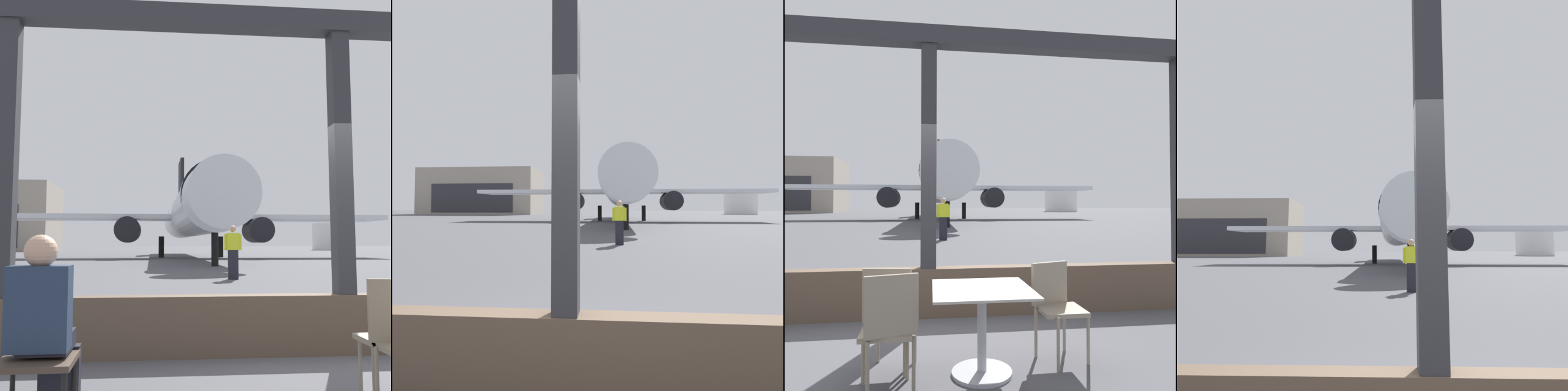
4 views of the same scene
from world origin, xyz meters
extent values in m
plane|color=#4C4C51|center=(0.00, 40.00, 0.00)|extent=(220.00, 220.00, 0.00)
cube|color=brown|center=(0.00, 0.00, 0.31)|extent=(7.43, 0.24, 0.63)
cube|color=#2D2D33|center=(0.00, 0.00, 3.69)|extent=(7.43, 0.24, 0.24)
cube|color=#2D2D33|center=(-3.62, 0.00, 1.78)|extent=(0.20, 0.20, 3.57)
cube|color=#2D2D33|center=(0.00, 0.00, 1.78)|extent=(0.20, 0.20, 3.57)
cube|color=gray|center=(-0.31, -1.56, 0.45)|extent=(0.40, 0.40, 0.04)
cylinder|color=gray|center=(-0.45, -1.37, 0.23)|extent=(0.03, 0.03, 0.45)
cylinder|color=gray|center=(-0.50, -1.71, 0.23)|extent=(0.03, 0.03, 0.45)
cylinder|color=gray|center=(-0.52, -1.78, 0.23)|extent=(0.03, 0.03, 0.46)
cube|color=#47382D|center=(-2.83, -1.83, 0.42)|extent=(0.48, 0.48, 0.04)
cylinder|color=black|center=(-3.04, -1.62, 0.20)|extent=(0.04, 0.04, 0.40)
cylinder|color=black|center=(-2.62, -1.62, 0.20)|extent=(0.04, 0.04, 0.40)
cube|color=black|center=(-2.79, -1.71, 0.52)|extent=(0.32, 0.40, 0.12)
cube|color=black|center=(-2.74, -1.54, 0.23)|extent=(0.28, 0.12, 0.46)
cube|color=#23334C|center=(-2.83, -1.83, 0.76)|extent=(0.40, 0.22, 0.55)
sphere|color=tan|center=(-2.83, -1.83, 1.13)|extent=(0.22, 0.22, 0.22)
cylinder|color=silver|center=(1.09, 33.23, 3.43)|extent=(3.50, 30.44, 3.50)
cone|color=silver|center=(1.09, 16.71, 3.43)|extent=(3.32, 2.60, 3.32)
cylinder|color=black|center=(1.09, 18.61, 3.58)|extent=(3.57, 0.90, 3.57)
cube|color=silver|center=(-6.90, 32.50, 3.13)|extent=(14.22, 4.20, 0.36)
cube|color=silver|center=(9.07, 32.50, 3.13)|extent=(14.22, 4.20, 0.36)
cylinder|color=black|center=(-3.86, 31.10, 2.13)|extent=(1.90, 3.20, 1.90)
cylinder|color=black|center=(6.04, 31.10, 2.13)|extent=(1.90, 3.20, 1.90)
cube|color=black|center=(1.09, 46.94, 7.58)|extent=(0.36, 4.40, 5.20)
cylinder|color=black|center=(1.09, 18.91, 0.84)|extent=(0.36, 0.36, 1.68)
cylinder|color=black|center=(-1.31, 33.50, 0.84)|extent=(0.44, 0.44, 1.68)
cylinder|color=black|center=(3.49, 33.50, 0.84)|extent=(0.44, 0.44, 1.68)
cube|color=black|center=(0.55, 10.37, 0.47)|extent=(0.32, 0.20, 0.95)
cube|color=yellow|center=(0.55, 10.37, 1.23)|extent=(0.40, 0.22, 0.55)
sphere|color=tan|center=(0.55, 10.37, 1.63)|extent=(0.22, 0.22, 0.22)
cylinder|color=yellow|center=(0.32, 10.43, 1.20)|extent=(0.09, 0.09, 0.52)
cylinder|color=yellow|center=(0.78, 10.31, 1.20)|extent=(0.09, 0.09, 0.52)
cylinder|color=white|center=(27.61, 71.18, 2.16)|extent=(6.73, 6.73, 4.33)
camera|label=1|loc=(-2.10, -5.10, 1.19)|focal=43.88mm
camera|label=2|loc=(0.39, -2.57, 1.47)|focal=30.02mm
camera|label=3|loc=(0.02, -4.92, 1.45)|focal=34.10mm
camera|label=4|loc=(-0.32, -2.74, 1.46)|focal=35.58mm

